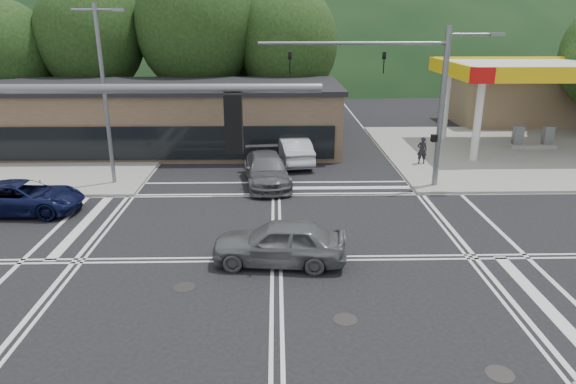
{
  "coord_description": "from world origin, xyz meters",
  "views": [
    {
      "loc": [
        0.03,
        -16.9,
        8.31
      ],
      "look_at": [
        0.5,
        3.48,
        1.4
      ],
      "focal_mm": 32.0,
      "sensor_mm": 36.0,
      "label": 1
    }
  ],
  "objects_px": {
    "car_queue_a": "(293,150)",
    "pedestrian": "(422,150)",
    "car_queue_b": "(292,146)",
    "car_blue_west": "(23,197)",
    "car_northbound": "(267,170)",
    "car_grey_center": "(279,242)"
  },
  "relations": [
    {
      "from": "car_queue_a",
      "to": "pedestrian",
      "type": "bearing_deg",
      "value": 164.42
    },
    {
      "from": "car_queue_b",
      "to": "pedestrian",
      "type": "bearing_deg",
      "value": 162.0
    },
    {
      "from": "car_blue_west",
      "to": "car_northbound",
      "type": "height_order",
      "value": "car_northbound"
    },
    {
      "from": "car_grey_center",
      "to": "car_northbound",
      "type": "distance_m",
      "value": 9.32
    },
    {
      "from": "car_northbound",
      "to": "pedestrian",
      "type": "height_order",
      "value": "pedestrian"
    },
    {
      "from": "pedestrian",
      "to": "car_grey_center",
      "type": "bearing_deg",
      "value": 60.24
    },
    {
      "from": "car_grey_center",
      "to": "pedestrian",
      "type": "height_order",
      "value": "pedestrian"
    },
    {
      "from": "car_queue_b",
      "to": "car_northbound",
      "type": "height_order",
      "value": "car_northbound"
    },
    {
      "from": "car_northbound",
      "to": "car_queue_a",
      "type": "bearing_deg",
      "value": 62.91
    },
    {
      "from": "car_blue_west",
      "to": "car_queue_a",
      "type": "xyz_separation_m",
      "value": [
        12.33,
        8.09,
        0.09
      ]
    },
    {
      "from": "car_queue_b",
      "to": "car_queue_a",
      "type": "bearing_deg",
      "value": 87.95
    },
    {
      "from": "car_queue_b",
      "to": "pedestrian",
      "type": "relative_size",
      "value": 2.72
    },
    {
      "from": "car_grey_center",
      "to": "car_queue_b",
      "type": "bearing_deg",
      "value": -177.49
    },
    {
      "from": "car_queue_a",
      "to": "car_northbound",
      "type": "distance_m",
      "value": 4.35
    },
    {
      "from": "car_grey_center",
      "to": "car_blue_west",
      "type": "bearing_deg",
      "value": -108.88
    },
    {
      "from": "car_queue_a",
      "to": "pedestrian",
      "type": "height_order",
      "value": "pedestrian"
    },
    {
      "from": "car_queue_b",
      "to": "pedestrian",
      "type": "distance_m",
      "value": 7.92
    },
    {
      "from": "car_grey_center",
      "to": "pedestrian",
      "type": "xyz_separation_m",
      "value": [
        8.5,
        12.58,
        0.14
      ]
    },
    {
      "from": "car_queue_b",
      "to": "car_northbound",
      "type": "relative_size",
      "value": 0.81
    },
    {
      "from": "pedestrian",
      "to": "car_blue_west",
      "type": "bearing_deg",
      "value": 24.35
    },
    {
      "from": "car_queue_a",
      "to": "pedestrian",
      "type": "xyz_separation_m",
      "value": [
        7.61,
        -0.8,
        0.14
      ]
    },
    {
      "from": "car_queue_a",
      "to": "car_grey_center",
      "type": "bearing_deg",
      "value": 76.62
    }
  ]
}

